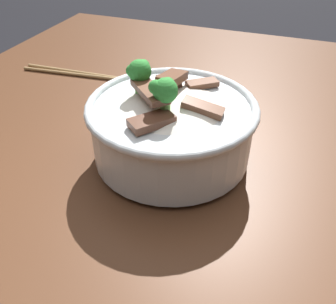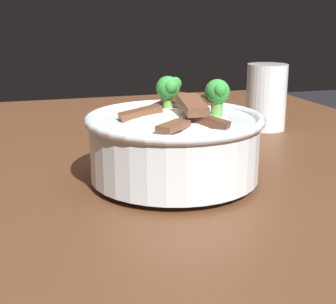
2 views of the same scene
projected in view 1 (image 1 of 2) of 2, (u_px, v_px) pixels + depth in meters
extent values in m
cube|color=#56331E|center=(147.00, 188.00, 0.50)|extent=(1.28, 0.99, 0.04)
cube|color=#56331E|center=(104.00, 141.00, 1.28)|extent=(0.07, 0.07, 0.76)
cylinder|color=silver|center=(172.00, 155.00, 0.52)|extent=(0.10, 0.10, 0.01)
cylinder|color=silver|center=(172.00, 131.00, 0.49)|extent=(0.22, 0.22, 0.08)
torus|color=silver|center=(172.00, 106.00, 0.47)|extent=(0.23, 0.23, 0.01)
ellipsoid|color=white|center=(172.00, 121.00, 0.49)|extent=(0.19, 0.19, 0.07)
cube|color=#4C2B1E|center=(169.00, 81.00, 0.51)|extent=(0.05, 0.05, 0.02)
cube|color=brown|center=(203.00, 108.00, 0.45)|extent=(0.02, 0.05, 0.02)
cube|color=brown|center=(150.00, 91.00, 0.45)|extent=(0.07, 0.07, 0.01)
cube|color=brown|center=(202.00, 83.00, 0.51)|extent=(0.04, 0.05, 0.01)
cube|color=#563323|center=(151.00, 123.00, 0.43)|extent=(0.06, 0.06, 0.01)
cube|color=brown|center=(172.00, 78.00, 0.49)|extent=(0.06, 0.03, 0.02)
cylinder|color=#5B9947|center=(140.00, 86.00, 0.49)|extent=(0.02, 0.02, 0.02)
sphere|color=green|center=(140.00, 71.00, 0.48)|extent=(0.03, 0.03, 0.03)
sphere|color=green|center=(143.00, 65.00, 0.48)|extent=(0.02, 0.02, 0.02)
sphere|color=green|center=(132.00, 71.00, 0.48)|extent=(0.02, 0.02, 0.02)
cylinder|color=#6BA84C|center=(165.00, 107.00, 0.44)|extent=(0.01, 0.01, 0.03)
sphere|color=green|center=(165.00, 91.00, 0.43)|extent=(0.03, 0.03, 0.03)
sphere|color=green|center=(168.00, 84.00, 0.44)|extent=(0.02, 0.02, 0.02)
sphere|color=green|center=(156.00, 87.00, 0.43)|extent=(0.02, 0.02, 0.02)
cylinder|color=#9E7A4C|center=(73.00, 74.00, 0.74)|extent=(0.03, 0.23, 0.01)
cylinder|color=#9E7A4C|center=(75.00, 72.00, 0.75)|extent=(0.02, 0.23, 0.01)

